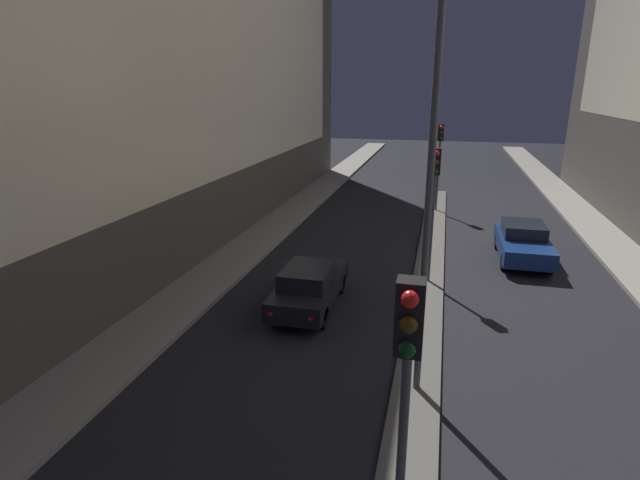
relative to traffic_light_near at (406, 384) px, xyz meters
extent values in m
cube|color=#4C4742|center=(-11.88, 15.80, 5.65)|extent=(6.00, 39.25, 18.53)
cube|color=#F4EAC6|center=(-8.89, 15.80, 6.58)|extent=(0.05, 33.37, 14.08)
cube|color=#56544F|center=(0.00, 13.00, -3.55)|extent=(1.11, 31.66, 0.12)
cube|color=black|center=(0.00, 0.03, 0.83)|extent=(0.32, 0.28, 0.90)
sphere|color=red|center=(0.00, -0.15, 1.13)|extent=(0.20, 0.20, 0.20)
sphere|color=#4C380A|center=(0.00, -0.15, 0.83)|extent=(0.20, 0.20, 0.20)
sphere|color=#0F3D19|center=(0.00, -0.15, 0.53)|extent=(0.20, 0.20, 0.20)
cylinder|color=#4C4C51|center=(0.00, 12.23, -1.56)|extent=(0.12, 0.12, 3.88)
cube|color=black|center=(0.00, 12.23, 0.83)|extent=(0.32, 0.28, 0.90)
sphere|color=red|center=(0.00, 12.05, 1.13)|extent=(0.20, 0.20, 0.20)
sphere|color=#4C380A|center=(0.00, 12.05, 0.83)|extent=(0.20, 0.20, 0.20)
sphere|color=#0F3D19|center=(0.00, 12.05, 0.53)|extent=(0.20, 0.20, 0.20)
cylinder|color=#4C4C51|center=(0.00, 23.35, -1.56)|extent=(0.12, 0.12, 3.88)
cube|color=black|center=(0.00, 23.35, 0.83)|extent=(0.32, 0.28, 0.90)
sphere|color=red|center=(0.00, 23.17, 1.13)|extent=(0.20, 0.20, 0.20)
sphere|color=#4C380A|center=(0.00, 23.17, 0.83)|extent=(0.20, 0.20, 0.20)
sphere|color=#0F3D19|center=(0.00, 23.17, 0.53)|extent=(0.20, 0.20, 0.20)
cylinder|color=#4C4C51|center=(0.00, 5.32, 0.76)|extent=(0.16, 0.16, 8.52)
cube|color=black|center=(-3.65, 9.31, -2.98)|extent=(1.71, 4.35, 0.62)
cube|color=black|center=(-3.65, 8.98, -2.41)|extent=(1.46, 1.96, 0.52)
cube|color=red|center=(-4.25, 7.14, -2.95)|extent=(0.14, 0.04, 0.10)
cube|color=red|center=(-3.05, 7.14, -2.95)|extent=(0.14, 0.04, 0.10)
cylinder|color=black|center=(-4.40, 10.66, -3.29)|extent=(0.22, 0.64, 0.64)
cylinder|color=black|center=(-2.91, 10.66, -3.29)|extent=(0.22, 0.64, 0.64)
cylinder|color=black|center=(-4.40, 7.96, -3.29)|extent=(0.22, 0.64, 0.64)
cylinder|color=black|center=(-2.91, 7.96, -3.29)|extent=(0.22, 0.64, 0.64)
cube|color=navy|center=(3.65, 15.75, -2.96)|extent=(1.90, 4.36, 0.67)
cube|color=black|center=(3.65, 16.08, -2.37)|extent=(1.61, 1.96, 0.51)
cube|color=red|center=(2.99, 17.93, -2.93)|extent=(0.14, 0.04, 0.10)
cube|color=red|center=(4.32, 17.93, -2.93)|extent=(0.14, 0.04, 0.10)
cylinder|color=black|center=(2.82, 17.10, -3.29)|extent=(0.22, 0.64, 0.64)
cylinder|color=black|center=(4.49, 17.10, -3.29)|extent=(0.22, 0.64, 0.64)
cylinder|color=black|center=(2.82, 14.40, -3.29)|extent=(0.22, 0.64, 0.64)
cylinder|color=black|center=(4.49, 14.40, -3.29)|extent=(0.22, 0.64, 0.64)
camera|label=1|loc=(0.24, -5.10, 3.30)|focal=28.00mm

